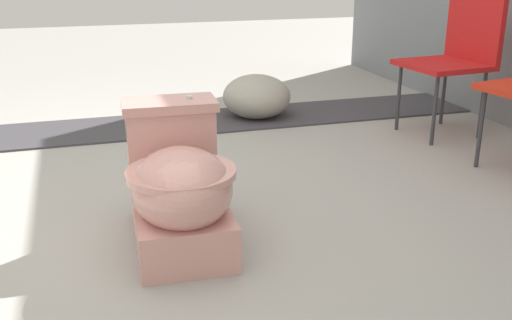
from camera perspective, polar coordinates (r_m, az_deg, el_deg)
name	(u,v)px	position (r m, az deg, el deg)	size (l,w,h in m)	color
ground_plane	(138,221)	(2.53, -11.16, -5.68)	(14.00, 14.00, 0.00)	#A8A59E
gravel_strip	(192,122)	(3.88, -6.08, 3.59)	(0.56, 8.00, 0.01)	#423F44
toilet	(179,188)	(2.24, -7.36, -2.69)	(0.65, 0.41, 0.52)	#E09E93
folding_chair_left	(458,48)	(3.75, 18.72, 10.06)	(0.48, 0.48, 0.83)	red
boulder_near	(257,96)	(3.96, 0.06, 6.07)	(0.45, 0.44, 0.29)	#ADA899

